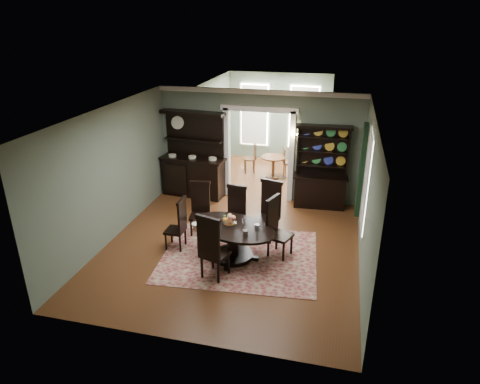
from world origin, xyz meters
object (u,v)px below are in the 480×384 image
at_px(welsh_dresser, 321,178).
at_px(parlor_table, 273,164).
at_px(sideboard, 194,167).
at_px(dining_table, 233,236).

bearing_deg(welsh_dresser, parlor_table, 127.73).
distance_m(sideboard, welsh_dresser, 3.52).
relative_size(dining_table, welsh_dresser, 1.01).
relative_size(sideboard, parlor_table, 3.15).
bearing_deg(dining_table, sideboard, 140.76).
xyz_separation_m(sideboard, parlor_table, (1.95, 1.83, -0.37)).
bearing_deg(welsh_dresser, sideboard, 177.28).
bearing_deg(parlor_table, dining_table, -90.18).
distance_m(welsh_dresser, parlor_table, 2.40).
relative_size(sideboard, welsh_dresser, 1.08).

